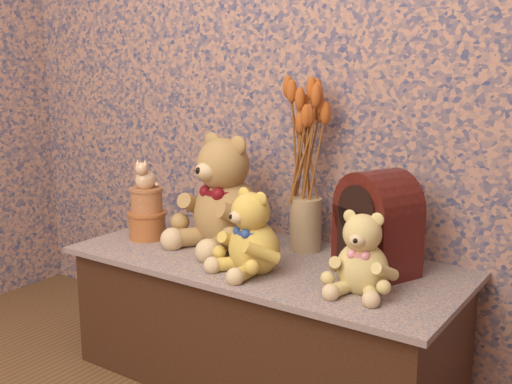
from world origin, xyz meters
TOP-DOWN VIEW (x-y plane):
  - display_shelf at (0.00, 1.21)m, footprint 1.34×0.61m
  - teddy_large at (-0.20, 1.27)m, footprint 0.42×0.47m
  - teddy_medium at (0.04, 1.08)m, footprint 0.30×0.33m
  - teddy_small at (0.40, 1.12)m, footprint 0.24×0.27m
  - cathedral_radio at (0.37, 1.29)m, footprint 0.29×0.25m
  - ceramic_vase at (0.06, 1.37)m, footprint 0.14×0.14m
  - dried_stalks at (0.06, 1.37)m, footprint 0.23×0.23m
  - biscuit_tin_lower at (-0.50, 1.16)m, footprint 0.16×0.16m
  - biscuit_tin_upper at (-0.50, 1.16)m, footprint 0.13×0.13m
  - cat_figurine at (-0.50, 1.16)m, footprint 0.11×0.11m

SIDE VIEW (x-z plane):
  - display_shelf at x=0.00m, z-range 0.00..0.45m
  - biscuit_tin_lower at x=-0.50m, z-range 0.45..0.55m
  - ceramic_vase at x=0.06m, z-range 0.45..0.63m
  - teddy_small at x=0.40m, z-range 0.45..0.70m
  - teddy_medium at x=0.04m, z-range 0.45..0.73m
  - biscuit_tin_upper at x=-0.50m, z-range 0.55..0.64m
  - cathedral_radio at x=0.37m, z-range 0.45..0.77m
  - teddy_large at x=-0.20m, z-range 0.45..0.88m
  - cat_figurine at x=-0.50m, z-range 0.64..0.75m
  - dried_stalks at x=0.06m, z-range 0.63..1.06m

